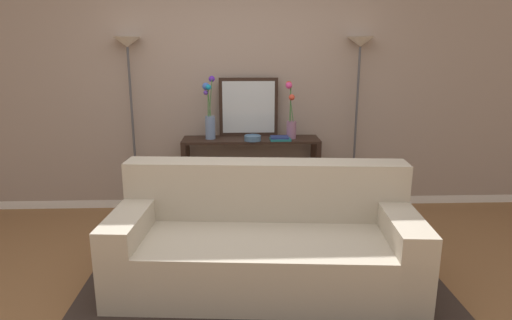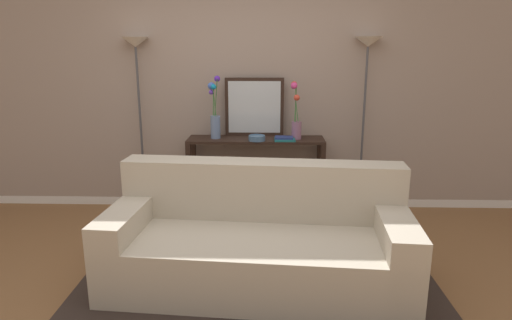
{
  "view_description": "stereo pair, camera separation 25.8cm",
  "coord_description": "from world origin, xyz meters",
  "px_view_note": "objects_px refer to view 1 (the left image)",
  "views": [
    {
      "loc": [
        0.06,
        -2.91,
        1.74
      ],
      "look_at": [
        0.22,
        0.85,
        0.79
      ],
      "focal_mm": 31.1,
      "sensor_mm": 36.0,
      "label": 1
    },
    {
      "loc": [
        0.32,
        -2.91,
        1.74
      ],
      "look_at": [
        0.22,
        0.85,
        0.79
      ],
      "focal_mm": 31.1,
      "sensor_mm": 36.0,
      "label": 2
    }
  ],
  "objects_px": {
    "floor_lamp_right": "(359,76)",
    "book_row_under_console": "(217,209)",
    "couch": "(265,243)",
    "vase_short_flowers": "(291,117)",
    "console_table": "(251,162)",
    "floor_lamp_left": "(129,77)",
    "wall_mirror": "(249,107)",
    "fruit_bowl": "(253,138)",
    "book_stack": "(280,138)",
    "vase_tall_flowers": "(210,116)"
  },
  "relations": [
    {
      "from": "floor_lamp_left",
      "to": "floor_lamp_right",
      "type": "xyz_separation_m",
      "value": [
        2.37,
        0.0,
        0.0
      ]
    },
    {
      "from": "floor_lamp_left",
      "to": "fruit_bowl",
      "type": "distance_m",
      "value": 1.41
    },
    {
      "from": "floor_lamp_left",
      "to": "book_row_under_console",
      "type": "xyz_separation_m",
      "value": [
        0.87,
        -0.13,
        -1.4
      ]
    },
    {
      "from": "book_row_under_console",
      "to": "couch",
      "type": "bearing_deg",
      "value": -73.5
    },
    {
      "from": "book_row_under_console",
      "to": "vase_short_flowers",
      "type": "bearing_deg",
      "value": -1.23
    },
    {
      "from": "floor_lamp_left",
      "to": "floor_lamp_right",
      "type": "bearing_deg",
      "value": 0.0
    },
    {
      "from": "fruit_bowl",
      "to": "vase_short_flowers",
      "type": "bearing_deg",
      "value": 13.75
    },
    {
      "from": "floor_lamp_right",
      "to": "vase_short_flowers",
      "type": "relative_size",
      "value": 3.15
    },
    {
      "from": "wall_mirror",
      "to": "floor_lamp_right",
      "type": "bearing_deg",
      "value": -0.99
    },
    {
      "from": "console_table",
      "to": "book_stack",
      "type": "bearing_deg",
      "value": -19.54
    },
    {
      "from": "wall_mirror",
      "to": "vase_tall_flowers",
      "type": "xyz_separation_m",
      "value": [
        -0.4,
        -0.15,
        -0.07
      ]
    },
    {
      "from": "couch",
      "to": "book_stack",
      "type": "xyz_separation_m",
      "value": [
        0.23,
        1.33,
        0.54
      ]
    },
    {
      "from": "console_table",
      "to": "book_row_under_console",
      "type": "xyz_separation_m",
      "value": [
        -0.36,
        -0.0,
        -0.52
      ]
    },
    {
      "from": "console_table",
      "to": "floor_lamp_left",
      "type": "distance_m",
      "value": 1.52
    },
    {
      "from": "book_stack",
      "to": "book_row_under_console",
      "type": "distance_m",
      "value": 1.03
    },
    {
      "from": "wall_mirror",
      "to": "console_table",
      "type": "bearing_deg",
      "value": -82.61
    },
    {
      "from": "wall_mirror",
      "to": "vase_short_flowers",
      "type": "xyz_separation_m",
      "value": [
        0.43,
        -0.17,
        -0.09
      ]
    },
    {
      "from": "console_table",
      "to": "vase_tall_flowers",
      "type": "relative_size",
      "value": 2.21
    },
    {
      "from": "wall_mirror",
      "to": "vase_tall_flowers",
      "type": "distance_m",
      "value": 0.44
    },
    {
      "from": "floor_lamp_right",
      "to": "book_stack",
      "type": "distance_m",
      "value": 1.06
    },
    {
      "from": "console_table",
      "to": "vase_tall_flowers",
      "type": "distance_m",
      "value": 0.65
    },
    {
      "from": "couch",
      "to": "wall_mirror",
      "type": "height_order",
      "value": "wall_mirror"
    },
    {
      "from": "couch",
      "to": "console_table",
      "type": "relative_size",
      "value": 1.6
    },
    {
      "from": "console_table",
      "to": "book_row_under_console",
      "type": "relative_size",
      "value": 3.28
    },
    {
      "from": "vase_short_flowers",
      "to": "floor_lamp_right",
      "type": "bearing_deg",
      "value": 11.66
    },
    {
      "from": "couch",
      "to": "floor_lamp_left",
      "type": "bearing_deg",
      "value": 129.68
    },
    {
      "from": "wall_mirror",
      "to": "book_stack",
      "type": "height_order",
      "value": "wall_mirror"
    },
    {
      "from": "couch",
      "to": "fruit_bowl",
      "type": "distance_m",
      "value": 1.43
    },
    {
      "from": "floor_lamp_right",
      "to": "vase_tall_flowers",
      "type": "height_order",
      "value": "floor_lamp_right"
    },
    {
      "from": "console_table",
      "to": "floor_lamp_right",
      "type": "height_order",
      "value": "floor_lamp_right"
    },
    {
      "from": "console_table",
      "to": "vase_short_flowers",
      "type": "xyz_separation_m",
      "value": [
        0.41,
        -0.02,
        0.47
      ]
    },
    {
      "from": "couch",
      "to": "floor_lamp_right",
      "type": "xyz_separation_m",
      "value": [
        1.07,
        1.57,
        1.15
      ]
    },
    {
      "from": "floor_lamp_right",
      "to": "book_row_under_console",
      "type": "bearing_deg",
      "value": -174.96
    },
    {
      "from": "wall_mirror",
      "to": "vase_short_flowers",
      "type": "relative_size",
      "value": 1.05
    },
    {
      "from": "console_table",
      "to": "fruit_bowl",
      "type": "relative_size",
      "value": 8.38
    },
    {
      "from": "couch",
      "to": "floor_lamp_left",
      "type": "relative_size",
      "value": 1.23
    },
    {
      "from": "couch",
      "to": "vase_short_flowers",
      "type": "distance_m",
      "value": 1.64
    },
    {
      "from": "console_table",
      "to": "wall_mirror",
      "type": "xyz_separation_m",
      "value": [
        -0.02,
        0.15,
        0.56
      ]
    },
    {
      "from": "couch",
      "to": "floor_lamp_right",
      "type": "relative_size",
      "value": 1.23
    },
    {
      "from": "fruit_bowl",
      "to": "floor_lamp_left",
      "type": "bearing_deg",
      "value": 168.9
    },
    {
      "from": "wall_mirror",
      "to": "fruit_bowl",
      "type": "bearing_deg",
      "value": -82.82
    },
    {
      "from": "console_table",
      "to": "wall_mirror",
      "type": "relative_size",
      "value": 2.29
    },
    {
      "from": "floor_lamp_right",
      "to": "wall_mirror",
      "type": "distance_m",
      "value": 1.19
    },
    {
      "from": "console_table",
      "to": "fruit_bowl",
      "type": "distance_m",
      "value": 0.3
    },
    {
      "from": "floor_lamp_left",
      "to": "vase_tall_flowers",
      "type": "distance_m",
      "value": 0.91
    },
    {
      "from": "floor_lamp_left",
      "to": "wall_mirror",
      "type": "relative_size",
      "value": 2.99
    },
    {
      "from": "couch",
      "to": "book_row_under_console",
      "type": "distance_m",
      "value": 1.52
    },
    {
      "from": "couch",
      "to": "book_row_under_console",
      "type": "relative_size",
      "value": 5.26
    },
    {
      "from": "wall_mirror",
      "to": "book_row_under_console",
      "type": "height_order",
      "value": "wall_mirror"
    },
    {
      "from": "floor_lamp_right",
      "to": "vase_short_flowers",
      "type": "height_order",
      "value": "floor_lamp_right"
    }
  ]
}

